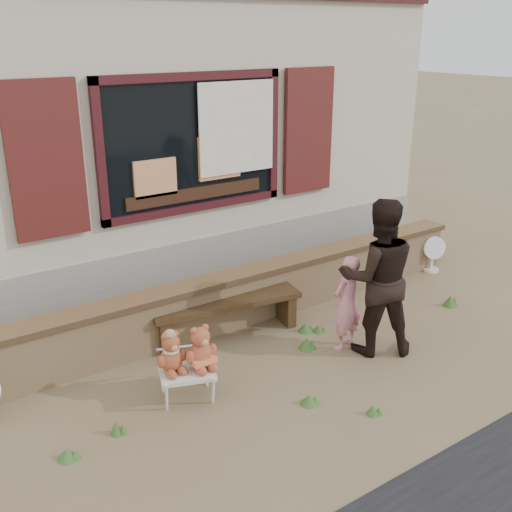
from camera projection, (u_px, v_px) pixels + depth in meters
ground at (287, 357)px, 6.55m from camera, size 80.00×80.00×0.00m
shopfront at (115, 124)px, 9.31m from camera, size 8.04×5.13×4.00m
brick_wall at (237, 297)px, 7.20m from camera, size 7.10×0.36×0.67m
bench at (226, 310)px, 6.91m from camera, size 1.82×0.66×0.46m
folding_chair at (187, 371)px, 5.74m from camera, size 0.64×0.61×0.32m
teddy_bear_left at (171, 351)px, 5.62m from camera, size 0.38×0.35×0.42m
teddy_bear_right at (200, 346)px, 5.68m from camera, size 0.41×0.38×0.45m
child at (346, 303)px, 6.57m from camera, size 0.44×0.32×1.10m
adult at (378, 277)px, 6.41m from camera, size 1.07×1.01×1.75m
fan_right at (432, 254)px, 8.82m from camera, size 0.35×0.23×0.55m
grass_tufts at (292, 370)px, 6.19m from camera, size 5.70×1.79×0.15m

